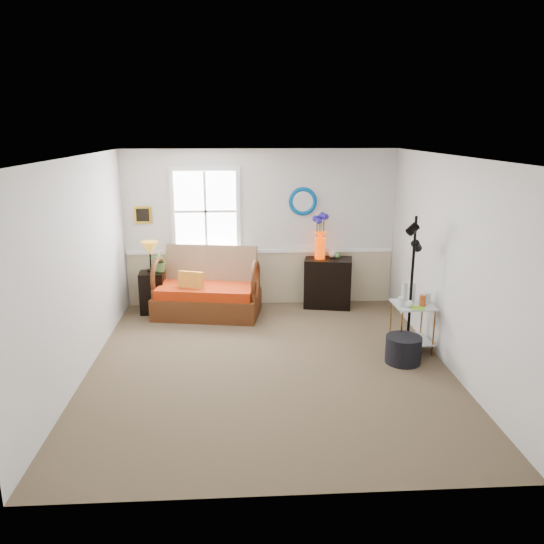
{
  "coord_description": "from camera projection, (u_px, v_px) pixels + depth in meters",
  "views": [
    {
      "loc": [
        -0.32,
        -6.2,
        2.92
      ],
      "look_at": [
        0.08,
        0.6,
        1.06
      ],
      "focal_mm": 35.0,
      "sensor_mm": 36.0,
      "label": 1
    }
  ],
  "objects": [
    {
      "name": "throw_pillow",
      "position": [
        191.0,
        284.0,
        8.31
      ],
      "size": [
        0.41,
        0.23,
        0.4
      ],
      "primitive_type": null,
      "rotation": [
        0.0,
        0.0,
        -0.35
      ],
      "color": "orange",
      "rests_on": "loveseat"
    },
    {
      "name": "ottoman",
      "position": [
        403.0,
        349.0,
        6.78
      ],
      "size": [
        0.5,
        0.5,
        0.35
      ],
      "primitive_type": "cylinder",
      "rotation": [
        0.0,
        0.0,
        -0.11
      ],
      "color": "black",
      "rests_on": "floor"
    },
    {
      "name": "walls",
      "position": [
        268.0,
        266.0,
        6.42
      ],
      "size": [
        4.51,
        5.01,
        2.6
      ],
      "color": "silver",
      "rests_on": "floor"
    },
    {
      "name": "tabletop_items",
      "position": [
        414.0,
        295.0,
        7.0
      ],
      "size": [
        0.55,
        0.55,
        0.26
      ],
      "primitive_type": null,
      "rotation": [
        0.0,
        0.0,
        -0.32
      ],
      "color": "silver",
      "rests_on": "side_table"
    },
    {
      "name": "floor",
      "position": [
        269.0,
        365.0,
        6.76
      ],
      "size": [
        4.5,
        5.0,
        0.01
      ],
      "primitive_type": "cube",
      "color": "brown",
      "rests_on": "ground"
    },
    {
      "name": "floor_lamp",
      "position": [
        411.0,
        285.0,
        6.99
      ],
      "size": [
        0.35,
        0.35,
        1.83
      ],
      "primitive_type": null,
      "rotation": [
        0.0,
        0.0,
        0.4
      ],
      "color": "black",
      "rests_on": "floor"
    },
    {
      "name": "lamp_stand",
      "position": [
        152.0,
        292.0,
        8.61
      ],
      "size": [
        0.4,
        0.4,
        0.67
      ],
      "primitive_type": null,
      "rotation": [
        0.0,
        0.0,
        0.06
      ],
      "color": "black",
      "rests_on": "floor"
    },
    {
      "name": "table_lamp",
      "position": [
        150.0,
        257.0,
        8.48
      ],
      "size": [
        0.33,
        0.33,
        0.5
      ],
      "primitive_type": null,
      "rotation": [
        0.0,
        0.0,
        0.24
      ],
      "color": "orange",
      "rests_on": "lamp_stand"
    },
    {
      "name": "flower_vase",
      "position": [
        320.0,
        236.0,
        8.69
      ],
      "size": [
        0.26,
        0.26,
        0.74
      ],
      "primitive_type": null,
      "rotation": [
        0.0,
        0.0,
        -0.19
      ],
      "color": "#E73700",
      "rests_on": "cabinet"
    },
    {
      "name": "window",
      "position": [
        206.0,
        211.0,
        8.66
      ],
      "size": [
        1.14,
        0.06,
        1.44
      ],
      "primitive_type": null,
      "color": "white",
      "rests_on": "walls"
    },
    {
      "name": "picture",
      "position": [
        143.0,
        215.0,
        8.63
      ],
      "size": [
        0.28,
        0.03,
        0.28
      ],
      "primitive_type": "cube",
      "color": "gold",
      "rests_on": "walls"
    },
    {
      "name": "loveseat",
      "position": [
        207.0,
        283.0,
        8.44
      ],
      "size": [
        1.77,
        1.19,
        1.07
      ],
      "primitive_type": null,
      "rotation": [
        0.0,
        0.0,
        -0.17
      ],
      "color": "#552C15",
      "rests_on": "floor"
    },
    {
      "name": "ceiling",
      "position": [
        268.0,
        157.0,
        6.07
      ],
      "size": [
        4.5,
        5.0,
        0.01
      ],
      "primitive_type": "cube",
      "color": "white",
      "rests_on": "walls"
    },
    {
      "name": "mirror",
      "position": [
        303.0,
        201.0,
        8.73
      ],
      "size": [
        0.47,
        0.07,
        0.47
      ],
      "primitive_type": "torus",
      "rotation": [
        1.57,
        0.0,
        0.0
      ],
      "color": "#005CB0",
      "rests_on": "walls"
    },
    {
      "name": "cabinet",
      "position": [
        328.0,
        282.0,
        8.89
      ],
      "size": [
        0.85,
        0.64,
        0.83
      ],
      "primitive_type": null,
      "rotation": [
        0.0,
        0.0,
        -0.2
      ],
      "color": "black",
      "rests_on": "floor"
    },
    {
      "name": "side_table",
      "position": [
        412.0,
        327.0,
        7.12
      ],
      "size": [
        0.53,
        0.53,
        0.66
      ],
      "primitive_type": null,
      "rotation": [
        0.0,
        0.0,
        0.04
      ],
      "color": "#9F682D",
      "rests_on": "floor"
    },
    {
      "name": "chair_rail",
      "position": [
        261.0,
        251.0,
        8.89
      ],
      "size": [
        4.46,
        0.04,
        0.06
      ],
      "primitive_type": "cube",
      "color": "white",
      "rests_on": "walls"
    },
    {
      "name": "potted_plant",
      "position": [
        160.0,
        263.0,
        8.54
      ],
      "size": [
        0.43,
        0.45,
        0.28
      ],
      "primitive_type": "imported",
      "rotation": [
        0.0,
        0.0,
        0.41
      ],
      "color": "#518643",
      "rests_on": "lamp_stand"
    },
    {
      "name": "wainscot",
      "position": [
        261.0,
        278.0,
        9.03
      ],
      "size": [
        4.46,
        0.02,
        0.9
      ],
      "primitive_type": "cube",
      "color": "#BFAF8A",
      "rests_on": "walls"
    }
  ]
}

